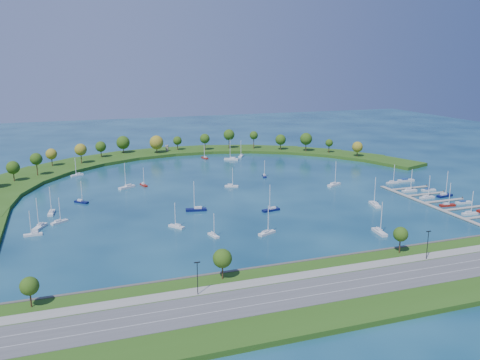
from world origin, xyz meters
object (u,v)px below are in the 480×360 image
object	(u,v)px
moored_boat_6	(231,185)
moored_boat_15	(40,226)
moored_boat_8	(196,209)
moored_boat_18	(241,156)
moored_boat_2	(59,221)
moored_boat_3	(267,232)
moored_boat_19	(264,175)
docked_boat_5	(463,202)
moored_boat_7	(231,159)
moored_boat_9	(213,234)
moored_boat_16	(81,201)
dock_system	(446,205)
moored_boat_4	(177,226)
moored_boat_5	(33,234)
harbor_tower	(167,148)
moored_boat_14	(77,174)
moored_boat_10	(144,184)
moored_boat_1	(127,187)
moored_boat_13	(379,231)
moored_boat_20	(205,157)
docked_boat_2	(470,213)
docked_boat_11	(406,180)
docked_boat_7	(445,195)
docked_boat_10	(392,182)
docked_boat_4	(447,204)
moored_boat_0	(51,212)
moored_boat_17	(334,184)
docked_boat_6	(427,197)
docked_boat_9	(428,190)
moored_boat_11	(375,204)

from	to	relation	value
moored_boat_6	moored_boat_15	size ratio (longest dim) A/B	0.82
moored_boat_8	moored_boat_18	size ratio (longest dim) A/B	1.18
moored_boat_2	moored_boat_3	size ratio (longest dim) A/B	0.95
moored_boat_19	docked_boat_5	world-z (taller)	moored_boat_19
moored_boat_7	moored_boat_9	bearing A→B (deg)	97.53
moored_boat_9	moored_boat_16	size ratio (longest dim) A/B	0.87
dock_system	moored_boat_4	world-z (taller)	moored_boat_4
moored_boat_8	moored_boat_5	bearing A→B (deg)	19.98
harbor_tower	moored_boat_14	distance (m)	84.23
moored_boat_10	moored_boat_5	bearing A→B (deg)	-52.28
moored_boat_1	moored_boat_13	world-z (taller)	moored_boat_1
moored_boat_20	docked_boat_2	xyz separation A→B (m)	(77.06, -164.72, 0.01)
moored_boat_1	moored_boat_9	xyz separation A→B (m)	(22.49, -88.00, -0.12)
moored_boat_19	docked_boat_11	xyz separation A→B (m)	(71.11, -37.59, -0.12)
moored_boat_1	docked_boat_7	world-z (taller)	moored_boat_1
moored_boat_4	moored_boat_6	size ratio (longest dim) A/B	0.99
moored_boat_6	docked_boat_7	distance (m)	109.78
moored_boat_7	docked_boat_10	xyz separation A→B (m)	(63.65, -93.39, -0.11)
docked_boat_7	docked_boat_11	world-z (taller)	docked_boat_7
moored_boat_1	moored_boat_2	bearing A→B (deg)	25.96
moored_boat_1	moored_boat_9	distance (m)	90.82
moored_boat_2	docked_boat_5	distance (m)	186.58
moored_boat_18	moored_boat_19	size ratio (longest dim) A/B	1.19
moored_boat_5	moored_boat_9	distance (m)	71.14
moored_boat_14	docked_boat_4	world-z (taller)	docked_boat_4
moored_boat_15	moored_boat_0	bearing A→B (deg)	-168.58
moored_boat_17	docked_boat_5	bearing A→B (deg)	-75.84
moored_boat_9	docked_boat_11	bearing A→B (deg)	98.00
moored_boat_15	docked_boat_11	distance (m)	193.94
moored_boat_15	docked_boat_2	xyz separation A→B (m)	(180.78, -43.69, -0.07)
moored_boat_16	docked_boat_4	world-z (taller)	docked_boat_4
docked_boat_6	docked_boat_9	bearing A→B (deg)	46.33
moored_boat_9	moored_boat_13	world-z (taller)	moored_boat_13
moored_boat_11	docked_boat_9	bearing A→B (deg)	-58.93
moored_boat_15	moored_boat_8	bearing A→B (deg)	115.94
moored_boat_13	docked_boat_6	distance (m)	64.01
moored_boat_8	moored_boat_18	xyz separation A→B (m)	(62.84, 116.22, -0.07)
moored_boat_4	docked_boat_10	size ratio (longest dim) A/B	1.00
moored_boat_7	moored_boat_15	bearing A→B (deg)	71.14
moored_boat_5	docked_boat_5	world-z (taller)	moored_boat_5
moored_boat_19	moored_boat_16	bearing A→B (deg)	-62.10
harbor_tower	moored_boat_2	xyz separation A→B (m)	(-75.09, -143.73, -3.33)
moored_boat_2	moored_boat_16	size ratio (longest dim) A/B	1.01
moored_boat_9	moored_boat_18	xyz separation A→B (m)	(65.09, 151.66, 0.06)
dock_system	moored_boat_11	size ratio (longest dim) A/B	5.97
docked_boat_9	moored_boat_2	bearing A→B (deg)	-173.95
moored_boat_3	moored_boat_20	world-z (taller)	moored_boat_3
moored_boat_2	docked_boat_6	bearing A→B (deg)	-41.06
docked_boat_5	moored_boat_6	bearing A→B (deg)	148.69
moored_boat_6	moored_boat_20	size ratio (longest dim) A/B	1.04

